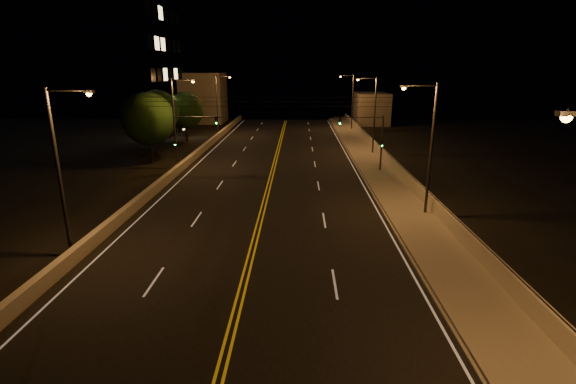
{
  "coord_description": "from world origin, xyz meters",
  "views": [
    {
      "loc": [
        2.66,
        -7.98,
        10.18
      ],
      "look_at": [
        2.0,
        18.0,
        2.5
      ],
      "focal_mm": 26.0,
      "sensor_mm": 36.0,
      "label": 1
    }
  ],
  "objects_px": {
    "streetlight_6": "(218,101)",
    "traffic_signal_right": "(372,137)",
    "streetlight_1": "(428,142)",
    "streetlight_2": "(373,111)",
    "tree_2": "(185,110)",
    "building_tower": "(74,30)",
    "streetlight_4": "(62,163)",
    "streetlight_3": "(351,99)",
    "traffic_signal_left": "(185,136)",
    "streetlight_5": "(177,118)",
    "tree_1": "(157,112)",
    "tree_0": "(148,119)"
  },
  "relations": [
    {
      "from": "streetlight_1",
      "to": "traffic_signal_right",
      "type": "bearing_deg",
      "value": 96.81
    },
    {
      "from": "streetlight_5",
      "to": "tree_2",
      "type": "height_order",
      "value": "streetlight_5"
    },
    {
      "from": "building_tower",
      "to": "traffic_signal_left",
      "type": "bearing_deg",
      "value": -41.62
    },
    {
      "from": "streetlight_3",
      "to": "streetlight_6",
      "type": "bearing_deg",
      "value": -163.91
    },
    {
      "from": "streetlight_3",
      "to": "tree_1",
      "type": "distance_m",
      "value": 32.57
    },
    {
      "from": "traffic_signal_right",
      "to": "tree_0",
      "type": "distance_m",
      "value": 24.18
    },
    {
      "from": "streetlight_3",
      "to": "tree_2",
      "type": "height_order",
      "value": "streetlight_3"
    },
    {
      "from": "streetlight_1",
      "to": "building_tower",
      "type": "bearing_deg",
      "value": 142.79
    },
    {
      "from": "streetlight_3",
      "to": "streetlight_5",
      "type": "relative_size",
      "value": 1.0
    },
    {
      "from": "streetlight_5",
      "to": "traffic_signal_left",
      "type": "distance_m",
      "value": 2.48
    },
    {
      "from": "tree_0",
      "to": "streetlight_2",
      "type": "bearing_deg",
      "value": 11.63
    },
    {
      "from": "streetlight_2",
      "to": "streetlight_5",
      "type": "distance_m",
      "value": 22.86
    },
    {
      "from": "streetlight_1",
      "to": "traffic_signal_left",
      "type": "height_order",
      "value": "streetlight_1"
    },
    {
      "from": "streetlight_4",
      "to": "building_tower",
      "type": "distance_m",
      "value": 41.32
    },
    {
      "from": "tree_0",
      "to": "tree_2",
      "type": "xyz_separation_m",
      "value": [
        0.1,
        14.78,
        -0.44
      ]
    },
    {
      "from": "traffic_signal_left",
      "to": "tree_0",
      "type": "xyz_separation_m",
      "value": [
        -5.07,
        4.1,
        1.22
      ]
    },
    {
      "from": "streetlight_3",
      "to": "streetlight_4",
      "type": "bearing_deg",
      "value": -112.82
    },
    {
      "from": "building_tower",
      "to": "tree_2",
      "type": "bearing_deg",
      "value": 11.62
    },
    {
      "from": "streetlight_2",
      "to": "tree_0",
      "type": "distance_m",
      "value": 25.9
    },
    {
      "from": "streetlight_2",
      "to": "tree_1",
      "type": "relative_size",
      "value": 1.22
    },
    {
      "from": "streetlight_4",
      "to": "streetlight_2",
      "type": "bearing_deg",
      "value": 53.99
    },
    {
      "from": "streetlight_2",
      "to": "tree_0",
      "type": "bearing_deg",
      "value": -168.37
    },
    {
      "from": "traffic_signal_left",
      "to": "tree_0",
      "type": "relative_size",
      "value": 0.74
    },
    {
      "from": "streetlight_6",
      "to": "building_tower",
      "type": "xyz_separation_m",
      "value": [
        -17.02,
        -8.43,
        9.79
      ]
    },
    {
      "from": "streetlight_3",
      "to": "tree_2",
      "type": "relative_size",
      "value": 1.31
    },
    {
      "from": "building_tower",
      "to": "tree_2",
      "type": "xyz_separation_m",
      "value": [
        13.21,
        2.72,
        -10.67
      ]
    },
    {
      "from": "streetlight_2",
      "to": "tree_2",
      "type": "height_order",
      "value": "streetlight_2"
    },
    {
      "from": "tree_0",
      "to": "tree_1",
      "type": "distance_m",
      "value": 9.33
    },
    {
      "from": "streetlight_3",
      "to": "building_tower",
      "type": "bearing_deg",
      "value": -159.19
    },
    {
      "from": "traffic_signal_left",
      "to": "streetlight_4",
      "type": "bearing_deg",
      "value": -93.29
    },
    {
      "from": "traffic_signal_left",
      "to": "tree_1",
      "type": "relative_size",
      "value": 0.76
    },
    {
      "from": "streetlight_2",
      "to": "streetlight_5",
      "type": "bearing_deg",
      "value": -159.81
    },
    {
      "from": "streetlight_6",
      "to": "traffic_signal_right",
      "type": "bearing_deg",
      "value": -51.03
    },
    {
      "from": "streetlight_1",
      "to": "streetlight_6",
      "type": "bearing_deg",
      "value": 119.68
    },
    {
      "from": "traffic_signal_right",
      "to": "building_tower",
      "type": "bearing_deg",
      "value": 156.36
    },
    {
      "from": "tree_1",
      "to": "building_tower",
      "type": "bearing_deg",
      "value": 165.05
    },
    {
      "from": "building_tower",
      "to": "tree_1",
      "type": "height_order",
      "value": "building_tower"
    },
    {
      "from": "tree_1",
      "to": "tree_2",
      "type": "distance_m",
      "value": 6.08
    },
    {
      "from": "tree_0",
      "to": "traffic_signal_right",
      "type": "bearing_deg",
      "value": -9.77
    },
    {
      "from": "traffic_signal_left",
      "to": "tree_2",
      "type": "bearing_deg",
      "value": 104.75
    },
    {
      "from": "streetlight_6",
      "to": "streetlight_5",
      "type": "bearing_deg",
      "value": -90.0
    },
    {
      "from": "building_tower",
      "to": "streetlight_3",
      "type": "bearing_deg",
      "value": 20.81
    },
    {
      "from": "streetlight_4",
      "to": "tree_0",
      "type": "xyz_separation_m",
      "value": [
        -3.91,
        24.29,
        -0.45
      ]
    },
    {
      "from": "building_tower",
      "to": "tree_1",
      "type": "relative_size",
      "value": 4.12
    },
    {
      "from": "streetlight_6",
      "to": "building_tower",
      "type": "height_order",
      "value": "building_tower"
    },
    {
      "from": "traffic_signal_right",
      "to": "building_tower",
      "type": "distance_m",
      "value": 41.89
    },
    {
      "from": "streetlight_5",
      "to": "tree_1",
      "type": "relative_size",
      "value": 1.22
    },
    {
      "from": "tree_1",
      "to": "traffic_signal_right",
      "type": "bearing_deg",
      "value": -27.05
    },
    {
      "from": "streetlight_3",
      "to": "tree_0",
      "type": "relative_size",
      "value": 1.19
    },
    {
      "from": "streetlight_2",
      "to": "traffic_signal_left",
      "type": "xyz_separation_m",
      "value": [
        -20.29,
        -9.32,
        -1.67
      ]
    }
  ]
}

